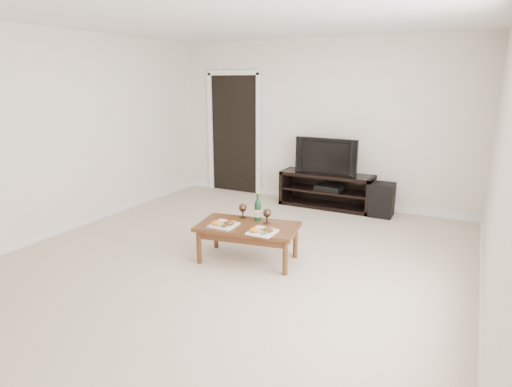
% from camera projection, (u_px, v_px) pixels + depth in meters
% --- Properties ---
extents(floor, '(5.50, 5.50, 0.00)m').
position_uv_depth(floor, '(234.00, 260.00, 4.84)').
color(floor, beige).
rests_on(floor, ground).
extents(back_wall, '(5.00, 0.04, 2.60)m').
position_uv_depth(back_wall, '(319.00, 123.00, 6.88)').
color(back_wall, silver).
rests_on(back_wall, ground).
extents(ceiling, '(5.00, 5.50, 0.04)m').
position_uv_depth(ceiling, '(230.00, 11.00, 4.16)').
color(ceiling, white).
rests_on(ceiling, back_wall).
extents(doorway, '(0.90, 0.02, 2.05)m').
position_uv_depth(doorway, '(234.00, 135.00, 7.61)').
color(doorway, black).
rests_on(doorway, ground).
extents(media_console, '(1.46, 0.45, 0.55)m').
position_uv_depth(media_console, '(326.00, 190.00, 6.79)').
color(media_console, black).
rests_on(media_console, ground).
extents(television, '(0.99, 0.14, 0.57)m').
position_uv_depth(television, '(328.00, 155.00, 6.65)').
color(television, black).
rests_on(television, media_console).
extents(av_receiver, '(0.42, 0.33, 0.08)m').
position_uv_depth(av_receiver, '(329.00, 188.00, 6.75)').
color(av_receiver, black).
rests_on(av_receiver, media_console).
extents(subwoofer, '(0.34, 0.34, 0.50)m').
position_uv_depth(subwoofer, '(382.00, 200.00, 6.34)').
color(subwoofer, black).
rests_on(subwoofer, ground).
extents(coffee_table, '(1.18, 0.77, 0.42)m').
position_uv_depth(coffee_table, '(248.00, 243.00, 4.78)').
color(coffee_table, '#572E18').
rests_on(coffee_table, ground).
extents(plate_left, '(0.27, 0.27, 0.07)m').
position_uv_depth(plate_left, '(224.00, 223.00, 4.69)').
color(plate_left, white).
rests_on(plate_left, coffee_table).
extents(plate_right, '(0.27, 0.27, 0.07)m').
position_uv_depth(plate_right, '(262.00, 230.00, 4.48)').
color(plate_right, white).
rests_on(plate_right, coffee_table).
extents(wine_bottle, '(0.07, 0.07, 0.35)m').
position_uv_depth(wine_bottle, '(258.00, 206.00, 4.84)').
color(wine_bottle, '#0E341E').
rests_on(wine_bottle, coffee_table).
extents(goblet_left, '(0.09, 0.09, 0.17)m').
position_uv_depth(goblet_left, '(243.00, 211.00, 4.96)').
color(goblet_left, '#3A2B1F').
rests_on(goblet_left, coffee_table).
extents(goblet_right, '(0.09, 0.09, 0.17)m').
position_uv_depth(goblet_right, '(267.00, 216.00, 4.76)').
color(goblet_right, '#3A2B1F').
rests_on(goblet_right, coffee_table).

